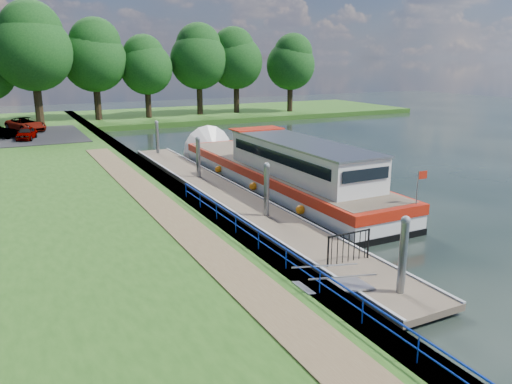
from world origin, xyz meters
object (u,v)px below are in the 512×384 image
barge (274,170)px  car_d (26,124)px  pontoon (228,197)px  car_a (26,133)px

barge → car_d: bearing=114.5°
pontoon → car_d: bearing=107.1°
barge → car_a: size_ratio=6.71×
barge → car_d: barge is taller
car_a → barge: bearing=-44.2°
barge → pontoon: bearing=-160.7°
pontoon → barge: size_ratio=1.42×
barge → car_a: 24.68m
pontoon → barge: bearing=19.3°
car_a → car_d: car_d is taller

